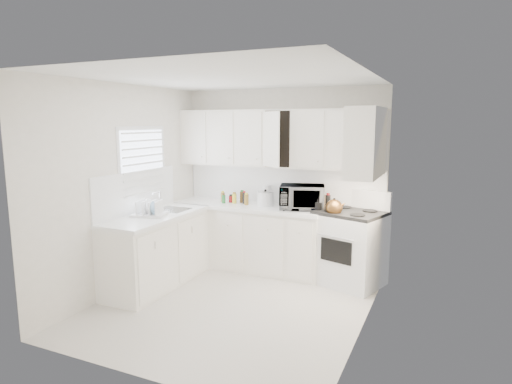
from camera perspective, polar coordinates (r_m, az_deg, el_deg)
The scene contains 35 objects.
floor at distance 5.28m, azimuth -3.22°, elevation -14.65°, with size 3.20×3.20×0.00m, color silver.
ceiling at distance 4.85m, azimuth -3.50°, elevation 14.68°, with size 3.20×3.20×0.00m, color white.
wall_back at distance 6.35m, azimuth 3.33°, elevation 1.64°, with size 3.00×3.00×0.00m, color white.
wall_front at distance 3.59m, azimuth -15.27°, elevation -4.60°, with size 3.00×3.00×0.00m, color white.
wall_left at distance 5.74m, azimuth -16.75°, elevation 0.45°, with size 3.20×3.20×0.00m, color white.
wall_right at distance 4.42m, azimuth 14.16°, elevation -1.97°, with size 3.20×3.20×0.00m, color white.
window_blinds at distance 5.97m, azimuth -14.52°, elevation 3.29°, with size 0.06×0.96×1.06m, color white, non-canonical shape.
lower_cabinets_back at distance 6.40m, azimuth -0.99°, elevation -6.07°, with size 2.22×0.60×0.90m, color white, non-canonical shape.
lower_cabinets_left at distance 5.89m, azimuth -12.85°, elevation -7.64°, with size 0.60×1.60×0.90m, color white, non-canonical shape.
countertop_back at distance 6.28m, azimuth -1.04°, elevation -1.90°, with size 2.24×0.64×0.05m, color white.
countertop_left at distance 5.77m, azimuth -12.94°, elevation -3.14°, with size 0.64×1.62×0.05m, color white.
backsplash_back at distance 6.35m, azimuth 3.29°, elevation 0.95°, with size 2.98×0.02×0.55m, color white.
backsplash_left at distance 5.90m, azimuth -15.37°, elevation 0.00°, with size 0.02×1.60×0.55m, color white.
upper_cabinets_back at distance 6.17m, azimuth 2.80°, elevation 3.29°, with size 3.00×0.33×0.80m, color white, non-canonical shape.
upper_cabinets_right at distance 5.22m, azimuth 14.06°, elevation 1.94°, with size 0.33×0.90×0.80m, color white, non-canonical shape.
sink at distance 6.02m, azimuth -10.99°, elevation -1.15°, with size 0.42×0.38×0.30m, color gray, non-canonical shape.
stove at distance 5.87m, azimuth 12.18°, elevation -5.88°, with size 0.82×0.67×1.26m, color white, non-canonical shape.
tea_kettle at distance 5.66m, azimuth 10.20°, elevation -1.87°, with size 0.27×0.23×0.25m, color brown, non-canonical shape.
frying_pan at distance 5.91m, azimuth 14.32°, elevation -2.49°, with size 0.28×0.47×0.04m, color black, non-canonical shape.
microwave at distance 5.97m, azimuth 6.05°, elevation -0.32°, with size 0.60×0.33×0.41m, color gray.
rice_cooker at distance 6.19m, azimuth 1.23°, elevation -0.73°, with size 0.23×0.23×0.23m, color white, non-canonical shape.
paper_towel at distance 6.38m, azimuth 1.40°, elevation -0.27°, with size 0.12×0.12×0.27m, color white.
utensil_crock at distance 5.79m, azimuth 8.20°, elevation -1.09°, with size 0.11×0.11×0.32m, color black, non-canonical shape.
dish_rack at distance 5.69m, azimuth -13.85°, elevation -1.91°, with size 0.41×0.31×0.23m, color white, non-canonical shape.
spice_left_0 at distance 6.58m, azimuth -4.19°, elevation -0.61°, with size 0.06×0.06×0.13m, color olive.
spice_left_1 at distance 6.47m, azimuth -3.98°, elevation -0.78°, with size 0.06×0.06×0.13m, color #277533.
spice_left_2 at distance 6.51m, azimuth -3.02°, elevation -0.71°, with size 0.06×0.06×0.13m, color #A8161C.
spice_left_3 at distance 6.40m, azimuth -2.79°, elevation -0.88°, with size 0.06×0.06×0.13m, color yellow.
spice_left_4 at distance 6.44m, azimuth -1.84°, elevation -0.80°, with size 0.06×0.06×0.13m, color #553918.
spice_left_5 at distance 6.33m, azimuth -1.58°, elevation -0.98°, with size 0.06×0.06×0.13m, color black.
spice_left_6 at distance 6.38m, azimuth -0.63°, elevation -0.90°, with size 0.06×0.06×0.13m, color olive.
sauce_right_0 at distance 6.07m, azimuth 7.96°, elevation -1.22°, with size 0.06×0.06×0.19m, color #A8161C.
sauce_right_1 at distance 6.00m, azimuth 8.30°, elevation -1.35°, with size 0.06×0.06×0.19m, color yellow.
sauce_right_2 at distance 6.05m, azimuth 8.96°, elevation -1.29°, with size 0.06×0.06×0.19m, color #553918.
sauce_right_3 at distance 5.97m, azimuth 9.31°, elevation -1.43°, with size 0.06×0.06×0.19m, color black.
Camera 1 is at (2.24, -4.28, 2.14)m, focal length 30.54 mm.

